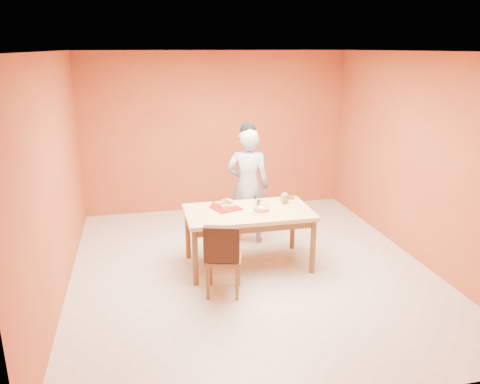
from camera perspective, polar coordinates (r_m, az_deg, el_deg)
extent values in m
plane|color=beige|center=(6.13, 1.31, -9.34)|extent=(5.00, 5.00, 0.00)
plane|color=silver|center=(5.49, 1.51, 16.78)|extent=(5.00, 5.00, 0.00)
plane|color=#B35D29|center=(8.06, -2.92, 7.25)|extent=(4.50, 0.00, 4.50)
plane|color=#B35D29|center=(5.58, -21.65, 1.53)|extent=(0.00, 5.00, 5.00)
plane|color=#B35D29|center=(6.56, 20.88, 3.84)|extent=(0.00, 5.00, 5.00)
cube|color=#E9C97A|center=(5.95, 1.03, -2.49)|extent=(1.60, 0.90, 0.05)
cube|color=brown|center=(5.98, 1.02, -3.16)|extent=(1.48, 0.78, 0.10)
cylinder|color=brown|center=(5.62, -5.47, -8.00)|extent=(0.07, 0.07, 0.71)
cylinder|color=brown|center=(6.33, -6.38, -5.04)|extent=(0.07, 0.07, 0.71)
cylinder|color=brown|center=(5.96, 8.88, -6.61)|extent=(0.07, 0.07, 0.71)
cylinder|color=brown|center=(6.63, 6.45, -3.98)|extent=(0.07, 0.07, 0.71)
imported|color=#939396|center=(6.69, 0.96, 0.71)|extent=(0.70, 0.55, 1.68)
cube|color=maroon|center=(6.01, -1.74, -1.95)|extent=(0.41, 0.41, 0.02)
cylinder|color=maroon|center=(6.15, -2.34, -1.52)|extent=(0.28, 0.28, 0.02)
cylinder|color=silver|center=(5.90, 2.61, -2.36)|extent=(0.35, 0.35, 0.01)
cylinder|color=gold|center=(5.89, 2.62, -2.09)|extent=(0.25, 0.25, 0.05)
cube|color=silver|center=(6.05, 2.27, -1.26)|extent=(0.12, 0.24, 0.01)
ellipsoid|color=olive|center=(6.22, 5.48, -0.71)|extent=(0.14, 0.12, 0.15)
cylinder|color=#CC1E59|center=(6.33, 5.32, -0.65)|extent=(0.07, 0.07, 0.09)
cylinder|color=#391D0F|center=(6.44, 6.18, -0.66)|extent=(0.13, 0.13, 0.03)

